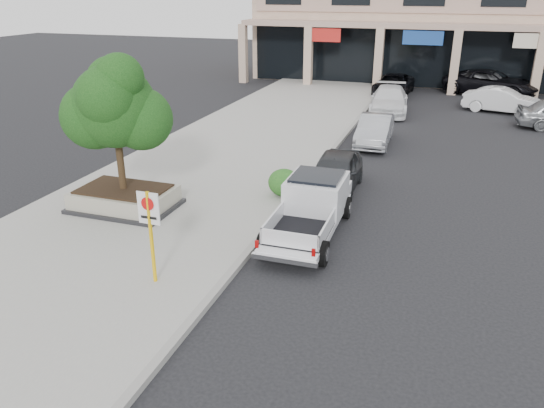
{
  "coord_description": "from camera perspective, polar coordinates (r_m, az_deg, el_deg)",
  "views": [
    {
      "loc": [
        3.17,
        -10.68,
        6.73
      ],
      "look_at": [
        -0.99,
        1.5,
        1.43
      ],
      "focal_mm": 35.0,
      "sensor_mm": 36.0,
      "label": 1
    }
  ],
  "objects": [
    {
      "name": "hedge",
      "position": [
        17.83,
        1.33,
        2.32
      ],
      "size": [
        1.1,
        0.99,
        0.93
      ],
      "primitive_type": "ellipsoid",
      "color": "#154C19",
      "rests_on": "sidewalk"
    },
    {
      "name": "curb_car_d",
      "position": [
        36.97,
        12.93,
        12.4
      ],
      "size": [
        2.44,
        4.99,
        1.37
      ],
      "primitive_type": "imported",
      "rotation": [
        0.0,
        0.0,
        -0.03
      ],
      "color": "black",
      "rests_on": "ground"
    },
    {
      "name": "lot_car_e",
      "position": [
        38.98,
        21.97,
        12.08
      ],
      "size": [
        5.21,
        3.78,
        1.65
      ],
      "primitive_type": "imported",
      "rotation": [
        0.0,
        0.0,
        1.14
      ],
      "color": "#929499",
      "rests_on": "ground"
    },
    {
      "name": "curb",
      "position": [
        18.56,
        2.87,
        1.33
      ],
      "size": [
        0.2,
        52.0,
        0.15
      ],
      "primitive_type": "cube",
      "color": "gray",
      "rests_on": "ground"
    },
    {
      "name": "sidewalk",
      "position": [
        19.94,
        -8.1,
        2.64
      ],
      "size": [
        8.0,
        52.0,
        0.15
      ],
      "primitive_type": "cube",
      "color": "gray",
      "rests_on": "ground"
    },
    {
      "name": "strip_mall",
      "position": [
        44.91,
        26.38,
        17.67
      ],
      "size": [
        40.55,
        12.43,
        9.5
      ],
      "color": "tan",
      "rests_on": "ground"
    },
    {
      "name": "curb_car_c",
      "position": [
        31.49,
        12.48,
        10.86
      ],
      "size": [
        2.49,
        5.19,
        1.46
      ],
      "primitive_type": "imported",
      "rotation": [
        0.0,
        0.0,
        0.09
      ],
      "color": "white",
      "rests_on": "ground"
    },
    {
      "name": "curb_car_b",
      "position": [
        24.82,
        10.99,
        7.81
      ],
      "size": [
        1.52,
        4.06,
        1.32
      ],
      "primitive_type": "imported",
      "rotation": [
        0.0,
        0.0,
        0.03
      ],
      "color": "#A3A5AB",
      "rests_on": "ground"
    },
    {
      "name": "lot_car_b",
      "position": [
        33.56,
        23.52,
        10.19
      ],
      "size": [
        4.45,
        2.34,
        1.39
      ],
      "primitive_type": "imported",
      "rotation": [
        0.0,
        0.0,
        1.36
      ],
      "color": "silver",
      "rests_on": "ground"
    },
    {
      "name": "no_parking_sign",
      "position": [
        12.54,
        -12.98,
        -2.21
      ],
      "size": [
        0.55,
        0.09,
        2.3
      ],
      "color": "yellow",
      "rests_on": "sidewalk"
    },
    {
      "name": "planter",
      "position": [
        17.52,
        -15.57,
        0.6
      ],
      "size": [
        3.2,
        2.2,
        0.68
      ],
      "color": "black",
      "rests_on": "sidewalk"
    },
    {
      "name": "ground",
      "position": [
        13.01,
        2.02,
        -8.79
      ],
      "size": [
        120.0,
        120.0,
        0.0
      ],
      "primitive_type": "plane",
      "color": "black",
      "rests_on": "ground"
    },
    {
      "name": "lot_car_d",
      "position": [
        38.72,
        22.44,
        11.96
      ],
      "size": [
        6.49,
        4.34,
        1.65
      ],
      "primitive_type": "imported",
      "rotation": [
        0.0,
        0.0,
        1.28
      ],
      "color": "black",
      "rests_on": "ground"
    },
    {
      "name": "pickup_truck",
      "position": [
        15.22,
        3.98,
        -0.69
      ],
      "size": [
        1.9,
        5.0,
        1.57
      ],
      "primitive_type": null,
      "rotation": [
        0.0,
        0.0,
        0.01
      ],
      "color": "silver",
      "rests_on": "ground"
    },
    {
      "name": "curb_car_a",
      "position": [
        18.7,
        6.78,
        3.37
      ],
      "size": [
        1.8,
        4.13,
        1.39
      ],
      "primitive_type": "imported",
      "rotation": [
        0.0,
        0.0,
        0.04
      ],
      "color": "#2A2C2F",
      "rests_on": "ground"
    },
    {
      "name": "planter_tree",
      "position": [
        16.75,
        -15.93,
        10.11
      ],
      "size": [
        2.9,
        2.55,
        4.0
      ],
      "color": "#301F12",
      "rests_on": "planter"
    }
  ]
}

